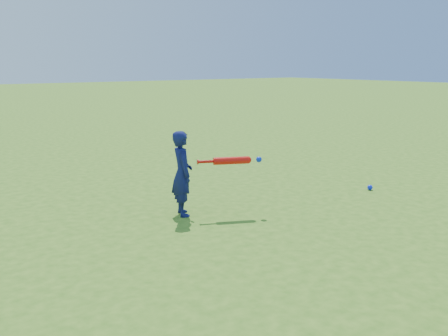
% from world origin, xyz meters
% --- Properties ---
extents(ground, '(80.00, 80.00, 0.00)m').
position_xyz_m(ground, '(0.00, 0.00, 0.00)').
color(ground, '#3D6F1A').
rests_on(ground, ground).
extents(child, '(0.34, 0.42, 1.00)m').
position_xyz_m(child, '(-0.76, -0.44, 0.50)').
color(child, '#10154E').
rests_on(child, ground).
extents(ground_ball_blue, '(0.07, 0.07, 0.07)m').
position_xyz_m(ground_ball_blue, '(2.00, -1.02, 0.04)').
color(ground_ball_blue, '#0D23EA').
rests_on(ground_ball_blue, ground).
extents(bat_swing, '(0.72, 0.37, 0.09)m').
position_xyz_m(bat_swing, '(-0.22, -0.73, 0.64)').
color(bat_swing, red).
rests_on(bat_swing, ground).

